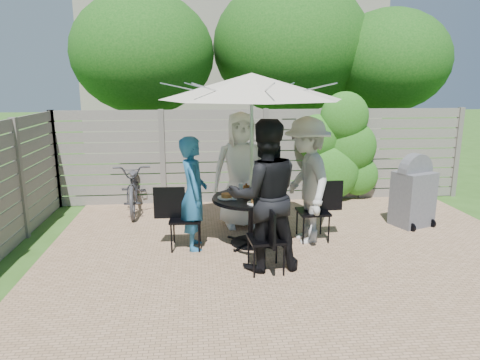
{
  "coord_description": "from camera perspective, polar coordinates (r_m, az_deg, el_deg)",
  "views": [
    {
      "loc": [
        -1.32,
        -5.23,
        2.36
      ],
      "look_at": [
        -0.71,
        0.89,
        0.94
      ],
      "focal_mm": 32.0,
      "sensor_mm": 36.0,
      "label": 1
    }
  ],
  "objects": [
    {
      "name": "coffee_cup",
      "position": [
        6.4,
        1.98,
        -1.18
      ],
      "size": [
        0.08,
        0.08,
        0.12
      ],
      "primitive_type": "cylinder",
      "color": "#C6B293",
      "rests_on": "patio_table"
    },
    {
      "name": "person_front",
      "position": [
        5.34,
        3.27,
        -2.16
      ],
      "size": [
        0.99,
        0.8,
        1.93
      ],
      "primitive_type": "imported",
      "rotation": [
        0.0,
        0.0,
        3.22
      ],
      "color": "black",
      "rests_on": "ground"
    },
    {
      "name": "plate_back",
      "position": [
        6.52,
        0.86,
        -1.23
      ],
      "size": [
        0.26,
        0.26,
        0.06
      ],
      "color": "white",
      "rests_on": "patio_table"
    },
    {
      "name": "umbrella",
      "position": [
        5.97,
        1.58,
        12.37
      ],
      "size": [
        2.73,
        2.73,
        2.47
      ],
      "rotation": [
        0.0,
        0.0,
        0.07
      ],
      "color": "silver",
      "rests_on": "ground"
    },
    {
      "name": "chair_left",
      "position": [
        6.21,
        -7.36,
        -6.69
      ],
      "size": [
        0.67,
        0.46,
        0.92
      ],
      "rotation": [
        0.0,
        0.0,
        6.24
      ],
      "color": "black",
      "rests_on": "ground"
    },
    {
      "name": "patio_table",
      "position": [
        6.25,
        1.47,
        -4.21
      ],
      "size": [
        1.2,
        1.2,
        0.73
      ],
      "rotation": [
        0.0,
        0.0,
        0.07
      ],
      "color": "black",
      "rests_on": "ground"
    },
    {
      "name": "chair_right",
      "position": [
        6.57,
        9.78,
        -5.66
      ],
      "size": [
        0.67,
        0.45,
        0.92
      ],
      "rotation": [
        0.0,
        0.0,
        3.16
      ],
      "color": "black",
      "rests_on": "ground"
    },
    {
      "name": "glass_right",
      "position": [
        6.32,
        3.61,
        -1.28
      ],
      "size": [
        0.07,
        0.07,
        0.14
      ],
      "primitive_type": "cylinder",
      "color": "silver",
      "rests_on": "patio_table"
    },
    {
      "name": "glass_back",
      "position": [
        6.4,
        0.11,
        -1.09
      ],
      "size": [
        0.07,
        0.07,
        0.14
      ],
      "primitive_type": "cylinder",
      "color": "silver",
      "rests_on": "patio_table"
    },
    {
      "name": "plate_front",
      "position": [
        5.84,
        2.19,
        -2.94
      ],
      "size": [
        0.26,
        0.26,
        0.06
      ],
      "color": "white",
      "rests_on": "patio_table"
    },
    {
      "name": "person_right",
      "position": [
        6.35,
        8.86,
        -0.1
      ],
      "size": [
        0.78,
        1.26,
        1.87
      ],
      "primitive_type": "imported",
      "rotation": [
        0.0,
        0.0,
        4.79
      ],
      "color": "#B7B6B2",
      "rests_on": "ground"
    },
    {
      "name": "syrup_jug",
      "position": [
        6.2,
        0.85,
        -1.45
      ],
      "size": [
        0.09,
        0.09,
        0.16
      ],
      "primitive_type": "cylinder",
      "color": "#59280C",
      "rests_on": "patio_table"
    },
    {
      "name": "bbq_grill",
      "position": [
        7.6,
        22.09,
        -1.68
      ],
      "size": [
        0.72,
        0.64,
        1.23
      ],
      "rotation": [
        0.0,
        0.0,
        0.36
      ],
      "color": "#5E5D63",
      "rests_on": "ground"
    },
    {
      "name": "person_left",
      "position": [
        6.06,
        -6.23,
        -1.84
      ],
      "size": [
        0.43,
        0.62,
        1.63
      ],
      "primitive_type": "imported",
      "rotation": [
        0.0,
        0.0,
        7.93
      ],
      "color": "#205D8E",
      "rests_on": "ground"
    },
    {
      "name": "plate_left",
      "position": [
        6.12,
        -1.82,
        -2.19
      ],
      "size": [
        0.26,
        0.26,
        0.06
      ],
      "color": "white",
      "rests_on": "patio_table"
    },
    {
      "name": "bicycle",
      "position": [
        8.14,
        -13.9,
        -0.79
      ],
      "size": [
        0.78,
        1.84,
        0.94
      ],
      "primitive_type": "imported",
      "rotation": [
        0.0,
        0.0,
        0.09
      ],
      "color": "#333338",
      "rests_on": "ground"
    },
    {
      "name": "chair_back",
      "position": [
        7.23,
        -0.06,
        -3.94
      ],
      "size": [
        0.44,
        0.62,
        0.84
      ],
      "rotation": [
        0.0,
        0.0,
        4.81
      ],
      "color": "black",
      "rests_on": "ground"
    },
    {
      "name": "person_back",
      "position": [
        6.93,
        0.13,
        1.27
      ],
      "size": [
        0.97,
        0.67,
        1.9
      ],
      "primitive_type": "imported",
      "rotation": [
        0.0,
        0.0,
        6.36
      ],
      "color": "white",
      "rests_on": "ground"
    },
    {
      "name": "glass_front",
      "position": [
        5.95,
        2.98,
        -2.2
      ],
      "size": [
        0.07,
        0.07,
        0.14
      ],
      "primitive_type": "cylinder",
      "color": "silver",
      "rests_on": "patio_table"
    },
    {
      "name": "backyard_envelope",
      "position": [
        15.59,
        -0.54,
        13.93
      ],
      "size": [
        60.0,
        60.0,
        5.0
      ],
      "color": "#2D531A",
      "rests_on": "ground"
    },
    {
      "name": "glass_left",
      "position": [
        6.02,
        -0.73,
        -1.98
      ],
      "size": [
        0.07,
        0.07,
        0.14
      ],
      "primitive_type": "cylinder",
      "color": "silver",
      "rests_on": "patio_table"
    },
    {
      "name": "chair_front",
      "position": [
        5.45,
        3.5,
        -9.59
      ],
      "size": [
        0.46,
        0.66,
        0.9
      ],
      "rotation": [
        0.0,
        0.0,
        1.64
      ],
      "color": "black",
      "rests_on": "ground"
    },
    {
      "name": "plate_extra",
      "position": [
        5.94,
        3.77,
        -2.69
      ],
      "size": [
        0.24,
        0.24,
        0.06
      ],
      "color": "white",
      "rests_on": "patio_table"
    },
    {
      "name": "plate_right",
      "position": [
        6.26,
        4.72,
        -1.88
      ],
      "size": [
        0.26,
        0.26,
        0.06
      ],
      "color": "white",
      "rests_on": "patio_table"
    }
  ]
}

